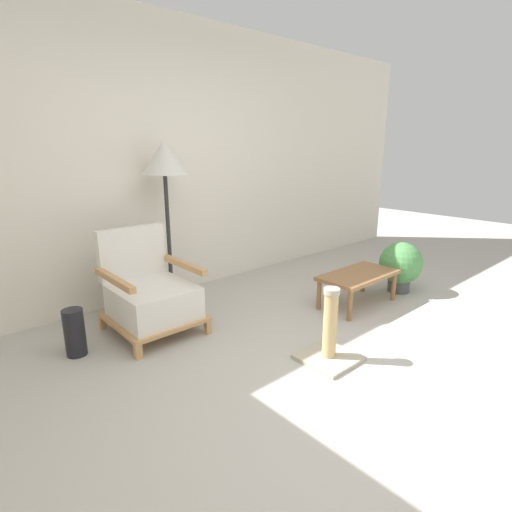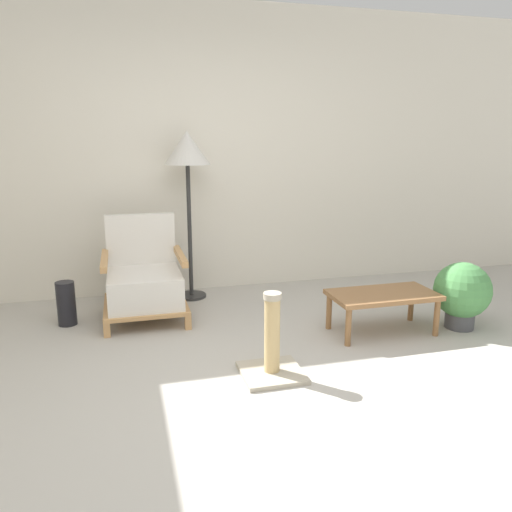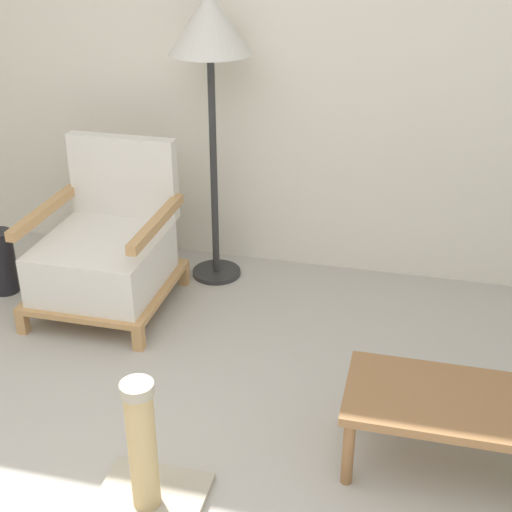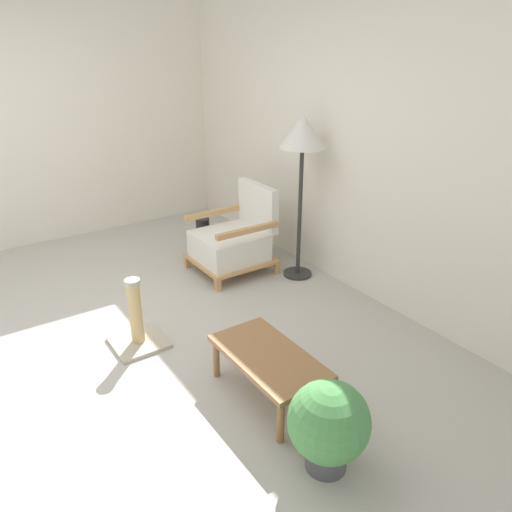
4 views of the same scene
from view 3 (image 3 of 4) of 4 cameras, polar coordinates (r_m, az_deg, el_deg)
wall_back at (r=3.91m, az=-0.93°, el=18.11°), size 8.00×0.06×2.70m
armchair at (r=3.74m, az=-11.88°, el=0.42°), size 0.66×0.72×0.84m
floor_lamp at (r=3.67m, az=-3.71°, el=16.98°), size 0.41×0.41×1.54m
coffee_table at (r=2.75m, az=15.74°, el=-11.61°), size 0.81×0.43×0.32m
vase at (r=4.09m, az=-19.67°, el=-0.43°), size 0.15×0.15×0.36m
scratching_post at (r=2.60m, az=-8.89°, el=-16.81°), size 0.39×0.39×0.55m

